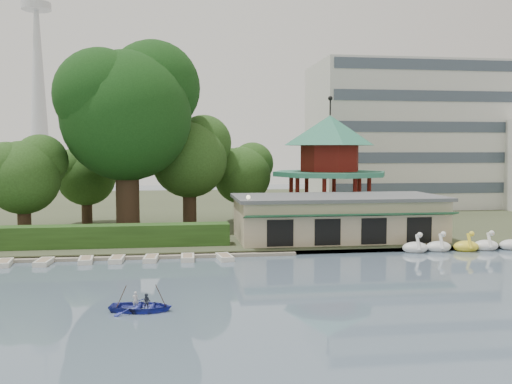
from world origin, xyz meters
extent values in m
plane|color=slate|center=(0.00, 0.00, 0.00)|extent=(220.00, 220.00, 0.00)
cube|color=#424930|center=(0.00, 52.00, 0.20)|extent=(220.00, 70.00, 0.40)
cube|color=gray|center=(0.00, 17.30, 0.15)|extent=(220.00, 0.60, 0.30)
cube|color=gray|center=(-12.00, 17.20, 0.12)|extent=(34.00, 1.60, 0.24)
cube|color=#BFAC8C|center=(10.00, 22.00, 2.20)|extent=(18.00, 8.00, 3.60)
cube|color=#595B5E|center=(10.00, 22.00, 4.15)|extent=(18.60, 8.60, 0.30)
cube|color=#194C2D|center=(10.00, 17.70, 3.00)|extent=(18.00, 1.59, 0.45)
cylinder|color=#BFAC8C|center=(12.00, 32.00, 1.00)|extent=(10.40, 10.40, 1.20)
cylinder|color=#2D775B|center=(12.00, 32.00, 5.85)|extent=(12.40, 12.40, 0.50)
cylinder|color=maroon|center=(12.00, 32.00, 7.50)|extent=(6.40, 6.40, 2.80)
cone|color=#2D775B|center=(12.00, 32.00, 10.50)|extent=(10.00, 10.00, 3.20)
cylinder|color=black|center=(12.00, 32.00, 13.00)|extent=(0.16, 0.16, 1.80)
cube|color=silver|center=(30.00, 50.00, 10.40)|extent=(30.00, 14.00, 20.00)
cone|color=silver|center=(-42.00, 140.00, 30.00)|extent=(6.00, 6.00, 60.00)
cylinder|color=silver|center=(-42.00, 140.00, 48.00)|extent=(8.00, 8.00, 2.00)
cube|color=#2A501C|center=(-15.00, 20.50, 1.30)|extent=(30.00, 2.00, 1.80)
cylinder|color=black|center=(1.50, 19.00, 2.40)|extent=(0.12, 0.12, 4.00)
sphere|color=beige|center=(1.50, 19.00, 4.50)|extent=(0.36, 0.36, 0.36)
cylinder|color=#3A281C|center=(-9.00, 28.00, 4.92)|extent=(2.22, 2.22, 9.05)
sphere|color=#153C12|center=(-9.00, 28.00, 11.62)|extent=(12.32, 12.32, 12.32)
sphere|color=#153C12|center=(-6.54, 29.85, 14.51)|extent=(9.24, 9.24, 9.24)
sphere|color=#153C12|center=(-11.16, 26.77, 13.43)|extent=(8.63, 8.63, 8.63)
cylinder|color=#3A281C|center=(-18.00, 26.00, 2.63)|extent=(1.19, 1.19, 4.46)
sphere|color=#2A501C|center=(-18.00, 26.00, 5.93)|extent=(6.61, 6.61, 6.61)
sphere|color=#2A501C|center=(-16.68, 26.99, 7.36)|extent=(4.96, 4.96, 4.96)
sphere|color=#2A501C|center=(-19.16, 25.34, 6.82)|extent=(4.63, 4.63, 4.63)
cylinder|color=#3A281C|center=(-3.00, 32.00, 3.21)|extent=(1.41, 1.41, 5.62)
sphere|color=#2A501C|center=(-3.00, 32.00, 7.37)|extent=(7.84, 7.84, 7.84)
sphere|color=#2A501C|center=(-1.43, 33.18, 9.17)|extent=(5.88, 5.88, 5.88)
sphere|color=#2A501C|center=(-4.37, 31.22, 8.49)|extent=(5.49, 5.49, 5.49)
cylinder|color=#3A281C|center=(3.00, 36.00, 2.47)|extent=(1.16, 1.16, 4.14)
sphere|color=#2A501C|center=(3.00, 36.00, 5.54)|extent=(6.43, 6.43, 6.43)
sphere|color=#2A501C|center=(4.29, 36.97, 6.86)|extent=(4.83, 4.83, 4.83)
sphere|color=#2A501C|center=(1.87, 35.36, 6.37)|extent=(4.50, 4.50, 4.50)
cylinder|color=#3A281C|center=(-14.00, 36.00, 2.48)|extent=(1.13, 1.13, 4.15)
sphere|color=#2A501C|center=(-14.00, 36.00, 5.55)|extent=(6.29, 6.29, 6.29)
sphere|color=#2A501C|center=(-12.74, 36.94, 6.88)|extent=(4.72, 4.72, 4.72)
sphere|color=#2A501C|center=(-15.10, 35.37, 6.38)|extent=(4.40, 4.40, 4.40)
ellipsoid|color=white|center=(15.05, 16.61, 0.35)|extent=(2.16, 1.44, 0.99)
cylinder|color=white|center=(15.05, 16.06, 0.90)|extent=(0.26, 0.79, 1.29)
sphere|color=white|center=(15.05, 15.76, 1.55)|extent=(0.44, 0.44, 0.44)
ellipsoid|color=white|center=(17.15, 16.77, 0.35)|extent=(2.16, 1.44, 0.99)
cylinder|color=white|center=(17.15, 16.22, 0.90)|extent=(0.26, 0.79, 1.29)
sphere|color=white|center=(17.15, 15.92, 1.55)|extent=(0.44, 0.44, 0.44)
ellipsoid|color=yellow|center=(19.52, 16.58, 0.35)|extent=(2.16, 1.44, 0.99)
cylinder|color=yellow|center=(19.52, 16.03, 0.90)|extent=(0.26, 0.79, 1.29)
sphere|color=yellow|center=(19.52, 15.73, 1.55)|extent=(0.44, 0.44, 0.44)
ellipsoid|color=white|center=(21.38, 16.75, 0.35)|extent=(2.16, 1.44, 0.99)
cylinder|color=white|center=(21.38, 16.20, 0.90)|extent=(0.26, 0.79, 1.29)
sphere|color=white|center=(21.38, 15.90, 1.55)|extent=(0.44, 0.44, 0.44)
ellipsoid|color=silver|center=(23.69, 16.67, 0.35)|extent=(2.16, 1.44, 0.99)
cube|color=silver|center=(-16.88, 15.66, 0.18)|extent=(1.23, 2.39, 0.36)
cube|color=silver|center=(-14.09, 15.62, 0.18)|extent=(1.16, 2.36, 0.36)
cube|color=silver|center=(-11.15, 15.96, 0.18)|extent=(1.17, 2.37, 0.36)
cube|color=silver|center=(-8.88, 16.00, 0.18)|extent=(1.10, 2.34, 0.36)
cube|color=silver|center=(-6.36, 15.91, 0.18)|extent=(1.15, 2.36, 0.36)
cube|color=silver|center=(-3.59, 15.82, 0.18)|extent=(1.06, 2.32, 0.36)
cube|color=silver|center=(-0.78, 15.62, 0.18)|extent=(1.30, 2.41, 0.36)
imported|color=#2D36A2|center=(-6.31, 2.24, 0.47)|extent=(5.08, 4.03, 0.95)
imported|color=silver|center=(-6.61, 2.44, 0.55)|extent=(0.36, 0.27, 0.90)
imported|color=#384050|center=(-6.01, 2.04, 0.53)|extent=(0.47, 0.40, 0.87)
cylinder|color=#3A281C|center=(-7.51, 2.24, 0.35)|extent=(0.94, 0.29, 2.01)
cylinder|color=#3A281C|center=(-5.11, 2.24, 0.35)|extent=(0.94, 0.29, 2.01)
camera|label=1|loc=(-4.49, -27.52, 8.39)|focal=40.00mm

